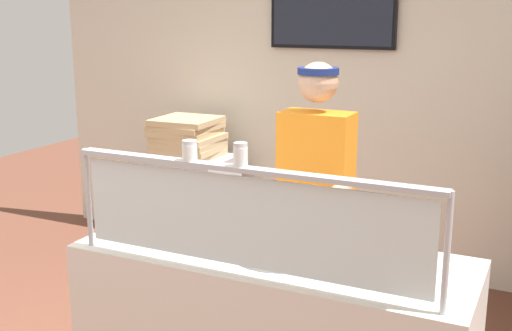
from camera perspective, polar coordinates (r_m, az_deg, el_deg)
shop_rear_unit at (r=4.94m, az=12.55°, el=5.70°), size 6.20×0.13×2.70m
sneeze_guard at (r=2.58m, az=-1.07°, el=-3.82°), size 1.62×0.06×0.46m
pizza_tray at (r=2.90m, az=2.24°, el=-7.54°), size 0.46×0.46×0.04m
pizza_server at (r=2.85m, az=2.98°, el=-7.40°), size 0.13×0.29×0.01m
parmesan_shaker at (r=2.64m, az=-5.94°, el=1.22°), size 0.06×0.06×0.09m
pepper_flake_shaker at (r=2.53m, az=-1.39°, el=0.84°), size 0.06×0.06×0.10m
worker_figure at (r=3.46m, az=5.35°, el=-3.37°), size 0.41×0.50×1.76m
prep_shelf at (r=5.29m, az=-6.01°, el=-3.80°), size 0.70×0.55×0.87m
pizza_box_stack at (r=5.15m, az=-6.14°, el=2.50°), size 0.52×0.49×0.32m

